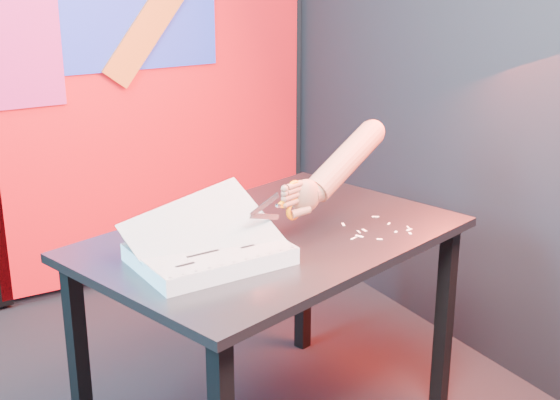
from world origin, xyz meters
TOP-DOWN VIEW (x-y plane):
  - room at (0.00, 0.00)m, footprint 3.01×3.01m
  - backdrop at (0.06, 1.46)m, footprint 2.88×0.05m
  - work_table at (0.47, 0.01)m, footprint 1.37×1.10m
  - printout_stack at (0.20, -0.10)m, footprint 0.46×0.33m
  - scissors at (0.49, -0.08)m, footprint 0.22×0.08m
  - hand_forearm at (0.71, -0.01)m, footprint 0.47×0.19m
  - paper_clippings at (0.78, -0.13)m, footprint 0.23×0.20m

SIDE VIEW (x-z plane):
  - work_table at x=0.47m, z-range 0.28..1.03m
  - paper_clippings at x=0.78m, z-range 0.75..0.75m
  - printout_stack at x=0.20m, z-range 0.67..0.89m
  - scissors at x=0.49m, z-range 0.82..0.95m
  - hand_forearm at x=0.71m, z-range 0.83..1.07m
  - backdrop at x=0.06m, z-range -0.08..2.00m
  - room at x=0.00m, z-range 0.00..2.71m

